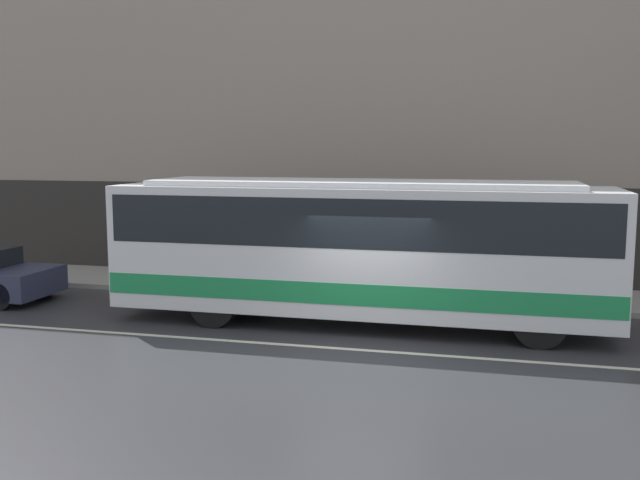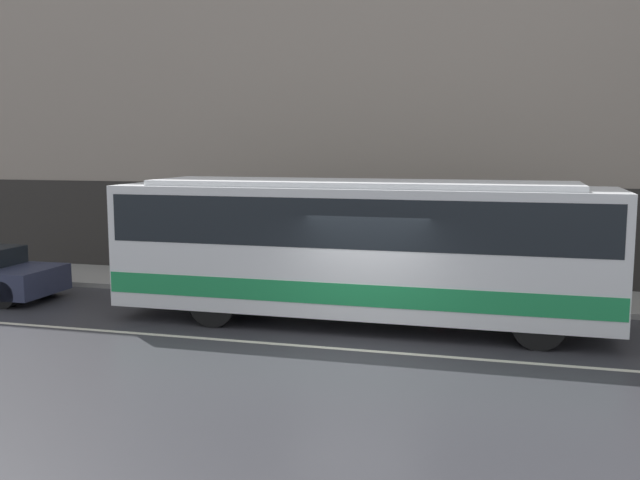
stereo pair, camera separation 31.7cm
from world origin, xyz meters
name	(u,v)px [view 2 (the right image)]	position (x,y,z in m)	size (l,w,h in m)	color
ground_plane	(357,350)	(0.00, 0.00, 0.00)	(60.00, 60.00, 0.00)	#333338
sidewalk	(400,292)	(0.00, 5.38, 0.06)	(60.00, 2.76, 0.13)	gray
building_facade	(412,61)	(0.00, 6.90, 6.19)	(60.00, 0.35, 12.79)	gray
lane_stripe	(357,350)	(0.00, 0.00, 0.00)	(54.00, 0.14, 0.01)	beige
transit_bus	(359,244)	(-0.42, 2.09, 1.78)	(10.77, 2.58, 3.15)	white
pedestrian_waiting	(445,268)	(1.20, 4.90, 0.84)	(0.36, 0.36, 1.54)	maroon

